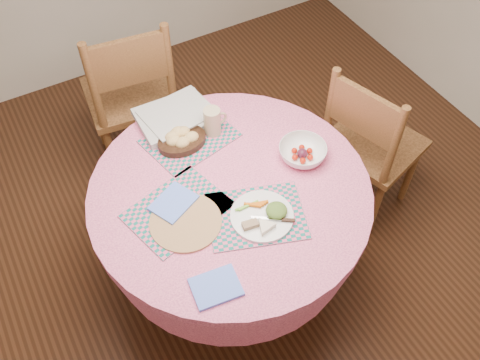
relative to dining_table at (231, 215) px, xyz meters
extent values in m
plane|color=#331C0F|center=(0.00, 0.00, -0.56)|extent=(4.00, 4.00, 0.00)
cylinder|color=pink|center=(0.00, 0.00, 0.17)|extent=(1.24, 1.24, 0.04)
cone|color=pink|center=(0.00, 0.00, 0.00)|extent=(1.24, 1.24, 0.30)
cylinder|color=black|center=(0.00, 0.00, -0.34)|extent=(0.14, 0.14, 0.44)
cylinder|color=black|center=(0.00, 0.00, -0.53)|extent=(0.56, 0.56, 0.06)
cube|color=brown|center=(0.92, 0.09, -0.09)|extent=(0.55, 0.56, 0.04)
cylinder|color=brown|center=(1.15, -0.04, -0.32)|extent=(0.05, 0.05, 0.47)
cylinder|color=brown|center=(1.04, 0.32, -0.32)|extent=(0.05, 0.05, 0.47)
cylinder|color=brown|center=(0.81, -0.14, -0.32)|extent=(0.05, 0.05, 0.47)
cylinder|color=brown|center=(0.70, 0.22, -0.32)|extent=(0.05, 0.05, 0.47)
cylinder|color=brown|center=(0.79, -0.15, 0.17)|extent=(0.05, 0.05, 0.52)
cylinder|color=brown|center=(0.68, 0.21, 0.17)|extent=(0.05, 0.05, 0.52)
cube|color=brown|center=(0.74, 0.03, 0.27)|extent=(0.14, 0.37, 0.25)
cube|color=brown|center=(-0.08, 1.06, -0.06)|extent=(0.54, 0.52, 0.04)
cylinder|color=brown|center=(0.14, 1.23, -0.31)|extent=(0.05, 0.05, 0.50)
cylinder|color=brown|center=(-0.25, 1.27, -0.31)|extent=(0.05, 0.05, 0.50)
cylinder|color=brown|center=(0.10, 0.85, -0.31)|extent=(0.05, 0.05, 0.50)
cylinder|color=brown|center=(-0.30, 0.90, -0.31)|extent=(0.05, 0.05, 0.50)
cylinder|color=brown|center=(0.10, 0.83, 0.22)|extent=(0.05, 0.05, 0.55)
cylinder|color=brown|center=(-0.30, 0.88, 0.22)|extent=(0.05, 0.05, 0.55)
cube|color=brown|center=(-0.10, 0.85, 0.33)|extent=(0.40, 0.08, 0.27)
cube|color=#126961|center=(0.02, -0.18, 0.20)|extent=(0.48, 0.42, 0.01)
cube|color=#126961|center=(-0.25, 0.01, 0.20)|extent=(0.46, 0.39, 0.01)
cube|color=#126961|center=(-0.02, 0.36, 0.20)|extent=(0.46, 0.38, 0.01)
cylinder|color=olive|center=(-0.25, -0.07, 0.20)|extent=(0.30, 0.30, 0.01)
cube|color=#5E81F3|center=(-0.28, -0.39, 0.20)|extent=(0.20, 0.16, 0.01)
cube|color=#5E81F3|center=(-0.25, 0.04, 0.21)|extent=(0.22, 0.20, 0.01)
cylinder|color=white|center=(0.04, -0.20, 0.21)|extent=(0.26, 0.26, 0.01)
ellipsoid|color=#2A4E1A|center=(0.10, -0.21, 0.23)|extent=(0.10, 0.10, 0.04)
cylinder|color=beige|center=(0.03, -0.27, 0.23)|extent=(0.10, 0.10, 0.02)
cube|color=brown|center=(-0.02, -0.24, 0.23)|extent=(0.07, 0.05, 0.02)
cube|color=silver|center=(0.06, -0.23, 0.22)|extent=(0.13, 0.10, 0.00)
cylinder|color=black|center=(-0.07, 0.34, 0.22)|extent=(0.23, 0.23, 0.03)
ellipsoid|color=#F5C47D|center=(-0.11, 0.34, 0.25)|extent=(0.07, 0.06, 0.05)
ellipsoid|color=#F5C47D|center=(-0.05, 0.37, 0.25)|extent=(0.07, 0.06, 0.05)
ellipsoid|color=#F5C47D|center=(-0.03, 0.32, 0.25)|extent=(0.07, 0.06, 0.05)
ellipsoid|color=#F5C47D|center=(-0.08, 0.31, 0.25)|extent=(0.07, 0.06, 0.05)
ellipsoid|color=#F5C47D|center=(-0.07, 0.38, 0.25)|extent=(0.07, 0.06, 0.05)
ellipsoid|color=#F5C47D|center=(-0.10, 0.36, 0.25)|extent=(0.07, 0.06, 0.05)
cylinder|color=tan|center=(0.09, 0.34, 0.27)|extent=(0.08, 0.08, 0.14)
torus|color=tan|center=(0.13, 0.34, 0.27)|extent=(0.07, 0.01, 0.07)
imported|color=white|center=(0.37, 0.00, 0.23)|extent=(0.28, 0.28, 0.07)
sphere|color=#BA1A09|center=(0.41, 0.00, 0.22)|extent=(0.03, 0.03, 0.03)
sphere|color=#BA1A09|center=(0.39, 0.03, 0.22)|extent=(0.03, 0.03, 0.03)
sphere|color=#BA1A09|center=(0.35, 0.03, 0.22)|extent=(0.03, 0.03, 0.03)
sphere|color=#BA1A09|center=(0.33, 0.00, 0.22)|extent=(0.03, 0.03, 0.03)
sphere|color=#BA1A09|center=(0.35, -0.04, 0.22)|extent=(0.03, 0.03, 0.03)
sphere|color=#BA1A09|center=(0.39, -0.04, 0.22)|extent=(0.03, 0.03, 0.03)
sphere|color=#471427|center=(0.37, 0.00, 0.22)|extent=(0.05, 0.05, 0.05)
cube|color=silver|center=(-0.03, 0.50, 0.22)|extent=(0.35, 0.28, 0.03)
cube|color=silver|center=(-0.01, 0.50, 0.24)|extent=(0.35, 0.29, 0.01)
camera|label=1|loc=(-0.67, -1.27, 2.01)|focal=40.00mm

